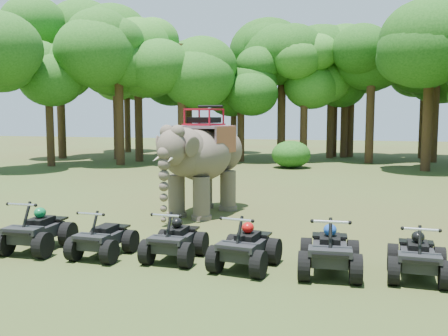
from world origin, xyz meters
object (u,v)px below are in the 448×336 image
(atv_4, at_px, (330,244))
(atv_5, at_px, (418,250))
(atv_0, at_px, (37,225))
(atv_2, at_px, (175,234))
(elephant, at_px, (203,160))
(atv_3, at_px, (246,241))
(atv_1, at_px, (103,232))

(atv_4, relative_size, atv_5, 1.08)
(atv_0, bearing_deg, atv_2, 0.66)
(atv_0, bearing_deg, elephant, 62.99)
(elephant, bearing_deg, atv_4, -37.43)
(atv_2, distance_m, atv_5, 5.44)
(atv_2, relative_size, atv_4, 0.92)
(atv_3, bearing_deg, atv_2, -179.26)
(elephant, bearing_deg, atv_0, -101.76)
(atv_5, bearing_deg, atv_2, -177.46)
(atv_0, bearing_deg, atv_4, -1.84)
(atv_1, height_order, atv_3, atv_3)
(atv_0, distance_m, atv_4, 7.30)
(atv_2, xyz_separation_m, atv_5, (5.44, -0.03, 0.00))
(atv_0, xyz_separation_m, atv_4, (7.30, 0.00, -0.01))
(atv_2, distance_m, atv_4, 3.63)
(atv_1, height_order, atv_4, atv_4)
(elephant, bearing_deg, atv_5, -27.35)
(atv_5, bearing_deg, atv_1, -175.85)
(elephant, xyz_separation_m, atv_3, (2.77, -5.75, -1.24))
(atv_0, height_order, atv_1, atv_0)
(atv_4, bearing_deg, atv_1, 176.99)
(atv_0, distance_m, atv_1, 1.87)
(atv_3, bearing_deg, atv_4, 10.16)
(elephant, height_order, atv_4, elephant)
(elephant, distance_m, atv_2, 5.75)
(atv_2, relative_size, atv_5, 0.99)
(atv_4, xyz_separation_m, atv_5, (1.81, 0.13, -0.05))
(atv_4, bearing_deg, atv_5, 0.77)
(elephant, relative_size, atv_3, 2.62)
(atv_1, bearing_deg, atv_0, -178.66)
(atv_1, bearing_deg, elephant, 84.41)
(elephant, distance_m, atv_0, 6.39)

